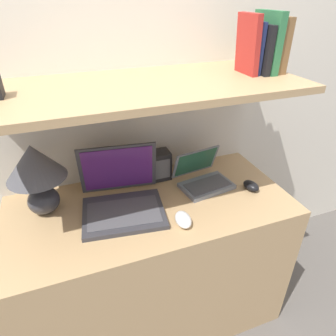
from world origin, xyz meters
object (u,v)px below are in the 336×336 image
object	(u,v)px
second_mouse	(251,186)
book_black	(259,49)
laptop_small	(203,178)
table_lamp	(36,170)
router_box	(158,165)
book_brown	(275,45)
laptop_large	(122,198)
book_green	(267,42)
computer_mouse	(183,219)
book_red	(248,45)
book_navy	(253,48)

from	to	relation	value
second_mouse	book_black	world-z (taller)	book_black
laptop_small	book_black	distance (m)	0.62
table_lamp	second_mouse	distance (m)	0.97
router_box	table_lamp	bearing A→B (deg)	-171.07
table_lamp	second_mouse	size ratio (longest dim) A/B	3.27
book_brown	laptop_large	bearing A→B (deg)	-176.08
router_box	book_black	size ratio (longest dim) A/B	0.77
book_green	book_black	world-z (taller)	book_green
computer_mouse	book_red	size ratio (longest dim) A/B	0.47
laptop_large	router_box	world-z (taller)	laptop_large
computer_mouse	book_brown	distance (m)	0.83
table_lamp	book_navy	world-z (taller)	book_navy
laptop_large	router_box	bearing A→B (deg)	38.56
laptop_large	book_green	size ratio (longest dim) A/B	1.61
computer_mouse	second_mouse	xyz separation A→B (m)	(0.40, 0.11, 0.00)
book_brown	book_black	bearing A→B (deg)	180.00
laptop_small	computer_mouse	xyz separation A→B (m)	(-0.20, -0.24, -0.02)
laptop_large	book_navy	world-z (taller)	book_navy
second_mouse	book_navy	size ratio (longest dim) A/B	0.49
second_mouse	book_brown	distance (m)	0.63
laptop_small	book_green	bearing A→B (deg)	0.45
computer_mouse	book_red	distance (m)	0.76
book_green	laptop_small	bearing A→B (deg)	-179.55
table_lamp	book_brown	size ratio (longest dim) A/B	1.48
book_brown	book_red	size ratio (longest dim) A/B	0.93
book_brown	book_red	distance (m)	0.13
table_lamp	laptop_small	xyz separation A→B (m)	(0.73, -0.05, -0.17)
second_mouse	laptop_large	bearing A→B (deg)	172.89
book_black	book_navy	distance (m)	0.03
book_brown	book_black	distance (m)	0.08
router_box	book_navy	world-z (taller)	book_navy
computer_mouse	router_box	world-z (taller)	router_box
book_brown	book_red	bearing A→B (deg)	180.00
computer_mouse	book_black	xyz separation A→B (m)	(0.42, 0.24, 0.60)
laptop_large	laptop_small	world-z (taller)	laptop_large
laptop_large	book_green	xyz separation A→B (m)	(0.67, 0.05, 0.59)
table_lamp	laptop_small	world-z (taller)	table_lamp
book_navy	book_brown	bearing A→B (deg)	0.00
table_lamp	router_box	xyz separation A→B (m)	(0.54, 0.09, -0.14)
router_box	book_black	xyz separation A→B (m)	(0.41, -0.13, 0.55)
laptop_small	book_navy	world-z (taller)	book_navy
book_brown	book_navy	world-z (taller)	book_brown
laptop_large	second_mouse	size ratio (longest dim) A/B	3.92
laptop_small	book_red	size ratio (longest dim) A/B	1.17
router_box	book_green	world-z (taller)	book_green
second_mouse	book_red	distance (m)	0.63
laptop_large	book_red	bearing A→B (deg)	4.82
laptop_large	computer_mouse	size ratio (longest dim) A/B	3.50
computer_mouse	table_lamp	bearing A→B (deg)	151.81
table_lamp	computer_mouse	bearing A→B (deg)	-28.19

